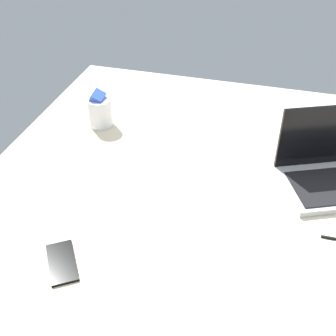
{
  "coord_description": "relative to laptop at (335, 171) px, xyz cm",
  "views": [
    {
      "loc": [
        -1.45,
        -110.07,
        105.76
      ],
      "look_at": [
        -30.28,
        -6.2,
        24.0
      ],
      "focal_mm": 47.01,
      "sensor_mm": 36.0,
      "label": 1
    }
  ],
  "objects": [
    {
      "name": "bed_mattress",
      "position": [
        -19.61,
        -8.45,
        -13.41
      ],
      "size": [
        180.0,
        140.0,
        18.0
      ],
      "primitive_type": "cube",
      "color": "beige",
      "rests_on": "ground"
    },
    {
      "name": "cell_phone",
      "position": [
        -67.34,
        -53.46,
        -4.01
      ],
      "size": [
        13.4,
        15.43,
        0.8
      ],
      "primitive_type": "cube",
      "rotation": [
        0.0,
        0.0,
        3.73
      ],
      "color": "black",
      "rests_on": "bed_mattress"
    },
    {
      "name": "snack_cup",
      "position": [
        -83.53,
        12.41,
        1.69
      ],
      "size": [
        9.0,
        9.0,
        14.36
      ],
      "color": "silver",
      "rests_on": "bed_mattress"
    },
    {
      "name": "laptop",
      "position": [
        0.0,
        0.0,
        0.0
      ],
      "size": [
        39.48,
        34.37,
        23.0
      ],
      "rotation": [
        0.0,
        0.0,
        0.42
      ],
      "color": "#B7BABC",
      "rests_on": "bed_mattress"
    }
  ]
}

